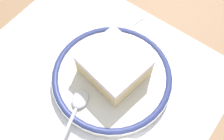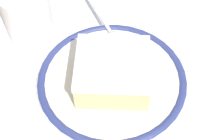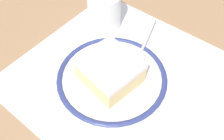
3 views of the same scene
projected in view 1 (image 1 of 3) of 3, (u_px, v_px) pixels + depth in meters
The scene contains 7 objects.
ground_plane at pixel (92, 80), 0.49m from camera, with size 2.40×2.40×0.00m, color #9E7551.
placemat at pixel (92, 80), 0.49m from camera, with size 0.44×0.38×0.00m, color white.
plate at pixel (112, 77), 0.48m from camera, with size 0.21×0.21×0.02m.
cake_slice at pixel (114, 66), 0.46m from camera, with size 0.11×0.11×0.05m.
spoon at pixel (75, 111), 0.44m from camera, with size 0.06×0.14×0.01m.
napkin at pixel (16, 61), 0.51m from camera, with size 0.10×0.10×0.00m, color white.
sugar_packet at pixel (130, 19), 0.55m from camera, with size 0.05×0.03×0.01m, color white.
Camera 1 is at (0.16, -0.15, 0.44)m, focal length 43.69 mm.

